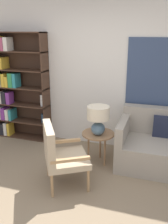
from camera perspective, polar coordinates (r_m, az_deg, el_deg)
name	(u,v)px	position (r m, az deg, el deg)	size (l,w,h in m)	color
ground_plane	(55,212)	(3.21, -6.68, -21.76)	(14.00, 14.00, 0.00)	#847056
wall_back	(103,73)	(4.43, 4.26, 8.97)	(6.40, 0.08, 2.70)	silver
bookshelf	(15,87)	(5.00, -15.58, 5.45)	(1.07, 0.30, 2.03)	#422B1E
armchair	(59,152)	(3.41, -5.84, -8.98)	(0.79, 0.81, 0.88)	tan
side_table	(98,136)	(3.97, 3.24, -5.55)	(0.51, 0.51, 0.52)	#99704C
table_lamp	(98,117)	(3.78, 3.27, -1.21)	(0.34, 0.34, 0.46)	slate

